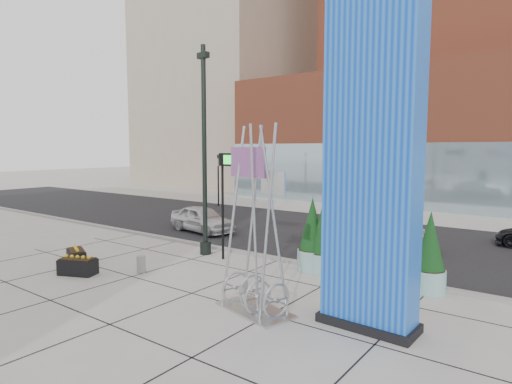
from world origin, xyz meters
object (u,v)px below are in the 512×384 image
Objects in this scene: concrete_bollard at (141,264)px; car_white_west at (202,219)px; blue_pylon at (372,173)px; overhead_street_sign at (237,169)px; car_silver_mid at (379,232)px; lamp_post at (205,171)px; public_art_sculpture at (255,264)px.

car_white_west is at bearing 116.90° from concrete_bollard.
blue_pylon is 9.37m from concrete_bollard.
blue_pylon is 7.32m from overhead_street_sign.
car_silver_mid is at bearing 57.75° from concrete_bollard.
blue_pylon is 0.93× the size of lamp_post.
blue_pylon is at bearing 30.88° from public_art_sculpture.
concrete_bollard is 5.12m from overhead_street_sign.
car_white_west is (-9.19, 7.48, -0.66)m from public_art_sculpture.
public_art_sculpture is 1.25× the size of car_white_west.
lamp_post is 7.30m from public_art_sculpture.
lamp_post is 4.80m from concrete_bollard.
overhead_street_sign reaches higher than car_silver_mid.
overhead_street_sign is (1.92, 3.27, 3.45)m from concrete_bollard.
overhead_street_sign is at bearing 138.25° from car_silver_mid.
car_silver_mid reaches higher than car_white_west.
overhead_street_sign is (1.93, -0.20, 0.14)m from lamp_post.
blue_pylon is 1.97× the size of car_white_west.
lamp_post is 8.41m from car_silver_mid.
overhead_street_sign is 1.05× the size of car_white_west.
blue_pylon is 9.19m from lamp_post.
car_silver_mid is (5.66, 8.97, 0.43)m from concrete_bollard.
lamp_post is (-8.63, 3.13, -0.35)m from blue_pylon.
overhead_street_sign is at bearing 158.88° from blue_pylon.
public_art_sculpture reaches higher than concrete_bollard.
concrete_bollard is at bearing -170.89° from public_art_sculpture.
car_silver_mid is (3.74, 5.70, -3.02)m from overhead_street_sign.
lamp_post is 13.86× the size of concrete_bollard.
car_white_west is at bearing 93.92° from car_silver_mid.
public_art_sculpture reaches higher than overhead_street_sign.
blue_pylon is 1.57× the size of public_art_sculpture.
public_art_sculpture is 11.87m from car_white_west.
lamp_post reaches higher than car_silver_mid.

